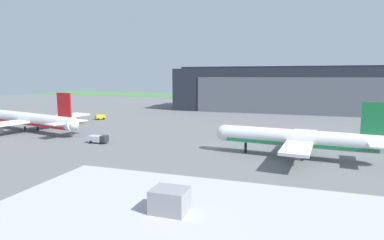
{
  "coord_description": "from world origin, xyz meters",
  "views": [
    {
      "loc": [
        18.5,
        -71.9,
        17.12
      ],
      "look_at": [
        -10.21,
        15.49,
        4.09
      ],
      "focal_mm": 29.45,
      "sensor_mm": 36.0,
      "label": 1
    }
  ],
  "objects_px": {
    "baggage_tug": "(98,139)",
    "airliner_near_left": "(28,119)",
    "maintenance_hangar": "(290,90)",
    "stair_truck": "(100,117)",
    "airliner_near_right": "(297,139)"
  },
  "relations": [
    {
      "from": "baggage_tug",
      "to": "airliner_near_left",
      "type": "bearing_deg",
      "value": 164.87
    },
    {
      "from": "maintenance_hangar",
      "to": "stair_truck",
      "type": "bearing_deg",
      "value": -141.36
    },
    {
      "from": "airliner_near_right",
      "to": "baggage_tug",
      "type": "bearing_deg",
      "value": -179.24
    },
    {
      "from": "airliner_near_left",
      "to": "baggage_tug",
      "type": "relative_size",
      "value": 9.07
    },
    {
      "from": "maintenance_hangar",
      "to": "airliner_near_left",
      "type": "xyz_separation_m",
      "value": [
        -76.03,
        -84.95,
        -6.71
      ]
    },
    {
      "from": "airliner_near_right",
      "to": "maintenance_hangar",
      "type": "bearing_deg",
      "value": 92.05
    },
    {
      "from": "airliner_near_left",
      "to": "baggage_tug",
      "type": "bearing_deg",
      "value": -15.13
    },
    {
      "from": "maintenance_hangar",
      "to": "airliner_near_left",
      "type": "distance_m",
      "value": 114.2
    },
    {
      "from": "airliner_near_left",
      "to": "baggage_tug",
      "type": "height_order",
      "value": "airliner_near_left"
    },
    {
      "from": "airliner_near_right",
      "to": "stair_truck",
      "type": "height_order",
      "value": "airliner_near_right"
    },
    {
      "from": "airliner_near_right",
      "to": "baggage_tug",
      "type": "height_order",
      "value": "airliner_near_right"
    },
    {
      "from": "baggage_tug",
      "to": "maintenance_hangar",
      "type": "bearing_deg",
      "value": 64.42
    },
    {
      "from": "airliner_near_left",
      "to": "airliner_near_right",
      "type": "xyz_separation_m",
      "value": [
        79.34,
        -7.83,
        0.37
      ]
    },
    {
      "from": "airliner_near_right",
      "to": "baggage_tug",
      "type": "distance_m",
      "value": 48.13
    },
    {
      "from": "airliner_near_right",
      "to": "stair_truck",
      "type": "distance_m",
      "value": 82.05
    }
  ]
}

